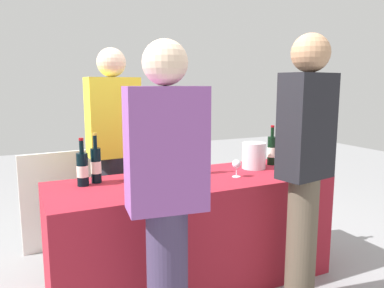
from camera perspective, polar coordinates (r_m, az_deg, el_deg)
name	(u,v)px	position (r m, az deg, el deg)	size (l,w,h in m)	color
ground_plane	(192,279)	(2.94, 0.00, -19.97)	(12.00, 12.00, 0.00)	gray
tasting_table	(192,230)	(2.78, 0.00, -13.03)	(1.99, 0.72, 0.77)	maroon
wine_bottle_0	(82,169)	(2.56, -16.38, -3.64)	(0.08, 0.08, 0.32)	black
wine_bottle_1	(96,165)	(2.61, -14.45, -3.09)	(0.07, 0.07, 0.34)	black
wine_bottle_2	(129,164)	(2.62, -9.59, -3.03)	(0.08, 0.08, 0.32)	black
wine_bottle_3	(194,158)	(2.76, 0.27, -2.20)	(0.08, 0.08, 0.32)	black
wine_bottle_4	(272,150)	(3.17, 12.08, -0.93)	(0.07, 0.07, 0.33)	black
wine_glass_0	(140,176)	(2.31, -8.00, -4.93)	(0.07, 0.07, 0.15)	silver
wine_glass_1	(169,172)	(2.41, -3.47, -4.30)	(0.08, 0.08, 0.15)	silver
wine_glass_2	(180,169)	(2.51, -1.81, -3.91)	(0.07, 0.07, 0.14)	silver
wine_glass_3	(237,165)	(2.71, 6.82, -3.17)	(0.06, 0.06, 0.13)	silver
wine_glass_4	(279,158)	(2.96, 13.16, -2.11)	(0.07, 0.07, 0.14)	silver
ice_bucket	(254,156)	(3.00, 9.42, -1.75)	(0.19, 0.19, 0.21)	silver
server_pouring	(114,146)	(3.10, -11.81, -0.30)	(0.42, 0.24, 1.71)	black
guest_0	(166,193)	(1.88, -3.92, -7.51)	(0.41, 0.26, 1.64)	#3F3351
guest_1	(305,160)	(2.41, 16.91, -2.33)	(0.38, 0.25, 1.73)	brown
menu_board	(58,201)	(3.48, -19.83, -8.18)	(0.60, 0.03, 0.86)	white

